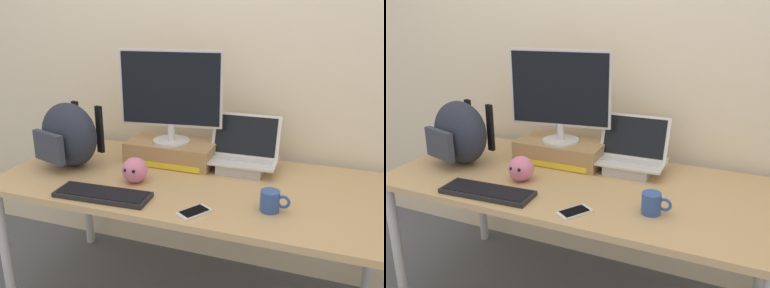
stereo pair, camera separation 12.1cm
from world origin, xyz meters
TOP-DOWN VIEW (x-y plane):
  - back_wall at (0.00, 0.51)m, footprint 7.00×0.10m
  - desk at (0.00, 0.00)m, footprint 1.81×0.82m
  - toner_box_yellow at (-0.18, 0.19)m, footprint 0.46×0.23m
  - desktop_monitor at (-0.18, 0.19)m, footprint 0.52×0.19m
  - open_laptop at (0.19, 0.21)m, footprint 0.35×0.23m
  - external_keyboard at (-0.30, -0.30)m, footprint 0.42×0.16m
  - messenger_backpack at (-0.65, -0.03)m, footprint 0.39×0.32m
  - coffee_mug at (0.40, -0.18)m, footprint 0.12×0.08m
  - cell_phone at (0.12, -0.31)m, footprint 0.13×0.15m
  - plush_toy at (-0.24, -0.11)m, footprint 0.12×0.12m

SIDE VIEW (x-z plane):
  - desk at x=0.00m, z-range 0.29..1.00m
  - cell_phone at x=0.12m, z-range 0.71..0.72m
  - external_keyboard at x=-0.30m, z-range 0.71..0.73m
  - coffee_mug at x=0.40m, z-range 0.71..0.80m
  - toner_box_yellow at x=-0.18m, z-range 0.71..0.82m
  - open_laptop at x=0.19m, z-range 0.63..0.90m
  - plush_toy at x=-0.24m, z-range 0.71..0.83m
  - messenger_backpack at x=-0.65m, z-range 0.71..1.04m
  - desktop_monitor at x=-0.18m, z-range 0.84..1.31m
  - back_wall at x=0.00m, z-range 0.00..2.60m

